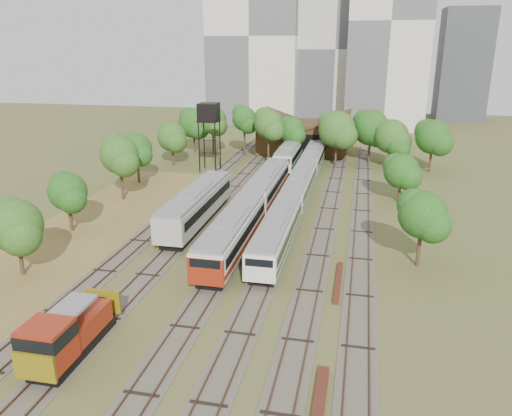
% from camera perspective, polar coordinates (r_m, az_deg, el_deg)
% --- Properties ---
extents(ground, '(240.00, 240.00, 0.00)m').
position_cam_1_polar(ground, '(39.30, -3.29, -10.75)').
color(ground, '#475123').
rests_on(ground, ground).
extents(dry_grass_patch, '(14.00, 60.00, 0.04)m').
position_cam_1_polar(dry_grass_patch, '(52.89, -20.13, -4.02)').
color(dry_grass_patch, brown).
rests_on(dry_grass_patch, ground).
extents(tracks, '(24.60, 80.00, 0.19)m').
position_cam_1_polar(tracks, '(61.95, 2.16, 0.34)').
color(tracks, '#4C473D').
rests_on(tracks, ground).
extents(railcar_red_set, '(3.02, 34.58, 3.74)m').
position_cam_1_polar(railcar_red_set, '(55.12, -0.43, 0.19)').
color(railcar_red_set, black).
rests_on(railcar_red_set, ground).
extents(railcar_green_set, '(2.74, 52.07, 3.39)m').
position_cam_1_polar(railcar_green_set, '(64.29, 5.04, 2.57)').
color(railcar_green_set, black).
rests_on(railcar_green_set, ground).
extents(railcar_rear, '(2.89, 16.08, 3.57)m').
position_cam_1_polar(railcar_rear, '(82.17, 3.85, 6.10)').
color(railcar_rear, black).
rests_on(railcar_rear, ground).
extents(shunter_locomotive, '(2.66, 8.10, 3.49)m').
position_cam_1_polar(shunter_locomotive, '(34.28, -20.99, -13.51)').
color(shunter_locomotive, black).
rests_on(shunter_locomotive, ground).
extents(old_grey_coach, '(3.14, 18.00, 3.89)m').
position_cam_1_polar(old_grey_coach, '(55.48, -6.77, 0.33)').
color(old_grey_coach, black).
rests_on(old_grey_coach, ground).
extents(water_tower, '(3.05, 3.05, 10.56)m').
position_cam_1_polar(water_tower, '(77.93, -5.43, 10.63)').
color(water_tower, black).
rests_on(water_tower, ground).
extents(rail_pile_far, '(0.47, 7.54, 0.25)m').
position_cam_1_polar(rail_pile_far, '(42.72, 9.37, -8.30)').
color(rail_pile_far, '#552418').
rests_on(rail_pile_far, ground).
extents(maintenance_shed, '(16.45, 11.55, 7.58)m').
position_cam_1_polar(maintenance_shed, '(93.09, 5.52, 8.13)').
color(maintenance_shed, '#342013').
rests_on(maintenance_shed, ground).
extents(tree_band_left, '(7.81, 66.66, 8.26)m').
position_cam_1_polar(tree_band_left, '(67.22, -14.85, 5.57)').
color(tree_band_left, '#382616').
rests_on(tree_band_left, ground).
extents(tree_band_far, '(42.14, 11.02, 9.08)m').
position_cam_1_polar(tree_band_far, '(84.16, 8.57, 8.95)').
color(tree_band_far, '#382616').
rests_on(tree_band_far, ground).
extents(tree_band_right, '(4.83, 41.40, 6.99)m').
position_cam_1_polar(tree_band_right, '(61.87, 16.74, 3.65)').
color(tree_band_right, '#382616').
rests_on(tree_band_right, ground).
extents(tower_left, '(22.00, 16.00, 42.00)m').
position_cam_1_polar(tower_left, '(131.03, -0.02, 19.03)').
color(tower_left, beige).
rests_on(tower_left, ground).
extents(tower_centre, '(20.00, 18.00, 36.00)m').
position_cam_1_polar(tower_centre, '(133.34, 9.30, 17.50)').
color(tower_centre, beige).
rests_on(tower_centre, ground).
extents(tower_right, '(18.00, 16.00, 48.00)m').
position_cam_1_polar(tower_right, '(125.33, 15.06, 19.86)').
color(tower_right, beige).
rests_on(tower_right, ground).
extents(tower_far_right, '(12.00, 12.00, 28.00)m').
position_cam_1_polar(tower_far_right, '(145.33, 22.58, 14.86)').
color(tower_far_right, '#3D4045').
rests_on(tower_far_right, ground).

